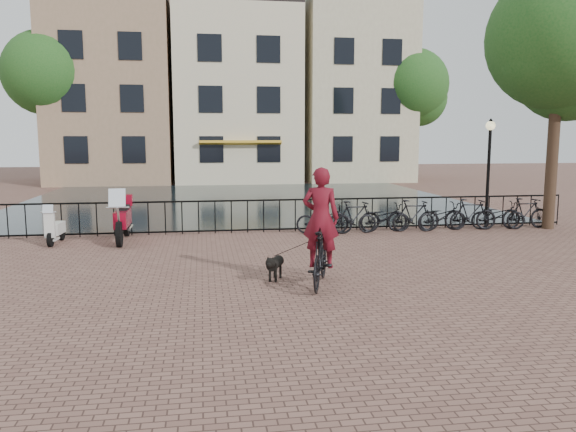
{
  "coord_description": "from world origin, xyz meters",
  "views": [
    {
      "loc": [
        -1.87,
        -9.19,
        2.93
      ],
      "look_at": [
        0.0,
        3.0,
        1.2
      ],
      "focal_mm": 35.0,
      "sensor_mm": 36.0,
      "label": 1
    }
  ],
  "objects": [
    {
      "name": "cyclist",
      "position": [
        0.41,
        1.47,
        1.05
      ],
      "size": [
        1.18,
        2.09,
        2.76
      ],
      "rotation": [
        0.0,
        0.0,
        2.82
      ],
      "color": "black",
      "rests_on": "ground"
    },
    {
      "name": "parked_bike_3",
      "position": [
        4.65,
        7.4,
        0.5
      ],
      "size": [
        1.69,
        0.58,
        1.0
      ],
      "primitive_type": "imported",
      "rotation": [
        0.0,
        0.0,
        1.5
      ],
      "color": "black",
      "rests_on": "ground"
    },
    {
      "name": "motorcycle",
      "position": [
        -4.12,
        7.04,
        0.81
      ],
      "size": [
        0.58,
        2.28,
        1.62
      ],
      "rotation": [
        0.0,
        0.0,
        0.02
      ],
      "color": "maroon",
      "rests_on": "ground"
    },
    {
      "name": "tree_far_right",
      "position": [
        12.0,
        27.0,
        6.35
      ],
      "size": [
        4.76,
        4.76,
        8.76
      ],
      "color": "black",
      "rests_on": "ground"
    },
    {
      "name": "railing",
      "position": [
        0.0,
        8.0,
        0.5
      ],
      "size": [
        20.0,
        0.05,
        1.02
      ],
      "color": "black",
      "rests_on": "ground"
    },
    {
      "name": "parked_bike_1",
      "position": [
        2.75,
        7.4,
        0.5
      ],
      "size": [
        1.7,
        0.61,
        1.0
      ],
      "primitive_type": "imported",
      "rotation": [
        0.0,
        0.0,
        1.66
      ],
      "color": "black",
      "rests_on": "ground"
    },
    {
      "name": "canal_house_left",
      "position": [
        -7.5,
        30.0,
        6.4
      ],
      "size": [
        7.5,
        9.0,
        12.8
      ],
      "color": "#8A6E50",
      "rests_on": "ground"
    },
    {
      "name": "canal_water",
      "position": [
        0.0,
        17.3,
        0.0
      ],
      "size": [
        20.0,
        20.0,
        0.0
      ],
      "primitive_type": "plane",
      "color": "black",
      "rests_on": "ground"
    },
    {
      "name": "parked_bike_0",
      "position": [
        1.8,
        7.4,
        0.45
      ],
      "size": [
        1.79,
        0.88,
        0.9
      ],
      "primitive_type": "imported",
      "rotation": [
        0.0,
        0.0,
        1.4
      ],
      "color": "black",
      "rests_on": "ground"
    },
    {
      "name": "canal_house_right",
      "position": [
        8.5,
        30.0,
        6.65
      ],
      "size": [
        7.0,
        9.0,
        13.3
      ],
      "color": "tan",
      "rests_on": "ground"
    },
    {
      "name": "lamp_post",
      "position": [
        7.2,
        7.6,
        2.38
      ],
      "size": [
        0.3,
        0.3,
        3.45
      ],
      "color": "black",
      "rests_on": "ground"
    },
    {
      "name": "tree_far_left",
      "position": [
        -11.0,
        27.0,
        6.73
      ],
      "size": [
        5.04,
        5.04,
        9.27
      ],
      "color": "black",
      "rests_on": "ground"
    },
    {
      "name": "tree_near_right",
      "position": [
        9.2,
        7.3,
        5.97
      ],
      "size": [
        4.48,
        4.48,
        8.24
      ],
      "color": "black",
      "rests_on": "ground"
    },
    {
      "name": "parked_bike_4",
      "position": [
        5.6,
        7.4,
        0.45
      ],
      "size": [
        1.78,
        0.82,
        0.9
      ],
      "primitive_type": "imported",
      "rotation": [
        0.0,
        0.0,
        1.7
      ],
      "color": "black",
      "rests_on": "ground"
    },
    {
      "name": "canal_house_mid",
      "position": [
        0.5,
        30.0,
        5.9
      ],
      "size": [
        8.0,
        9.5,
        11.8
      ],
      "color": "beige",
      "rests_on": "ground"
    },
    {
      "name": "parked_bike_5",
      "position": [
        6.55,
        7.4,
        0.5
      ],
      "size": [
        1.7,
        0.64,
        1.0
      ],
      "primitive_type": "imported",
      "rotation": [
        0.0,
        0.0,
        1.46
      ],
      "color": "black",
      "rests_on": "ground"
    },
    {
      "name": "ground",
      "position": [
        0.0,
        0.0,
        0.0
      ],
      "size": [
        100.0,
        100.0,
        0.0
      ],
      "primitive_type": "plane",
      "color": "brown",
      "rests_on": "ground"
    },
    {
      "name": "parked_bike_6",
      "position": [
        7.5,
        7.4,
        0.45
      ],
      "size": [
        1.79,
        0.87,
        0.9
      ],
      "primitive_type": "imported",
      "rotation": [
        0.0,
        0.0,
        1.4
      ],
      "color": "black",
      "rests_on": "ground"
    },
    {
      "name": "parked_bike_2",
      "position": [
        3.7,
        7.4,
        0.45
      ],
      "size": [
        1.76,
        0.74,
        0.9
      ],
      "primitive_type": "imported",
      "rotation": [
        0.0,
        0.0,
        1.66
      ],
      "color": "black",
      "rests_on": "ground"
    },
    {
      "name": "parked_bike_7",
      "position": [
        8.45,
        7.4,
        0.5
      ],
      "size": [
        1.69,
        0.56,
        1.0
      ],
      "primitive_type": "imported",
      "rotation": [
        0.0,
        0.0,
        1.62
      ],
      "color": "black",
      "rests_on": "ground"
    },
    {
      "name": "dog",
      "position": [
        -0.41,
        2.07,
        0.28
      ],
      "size": [
        0.57,
        0.86,
        0.56
      ],
      "rotation": [
        0.0,
        0.0,
        -0.4
      ],
      "color": "black",
      "rests_on": "ground"
    },
    {
      "name": "scooter",
      "position": [
        -5.92,
        6.99,
        0.59
      ],
      "size": [
        0.43,
        1.29,
        1.18
      ],
      "rotation": [
        0.0,
        0.0,
        -0.06
      ],
      "color": "silver",
      "rests_on": "ground"
    }
  ]
}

